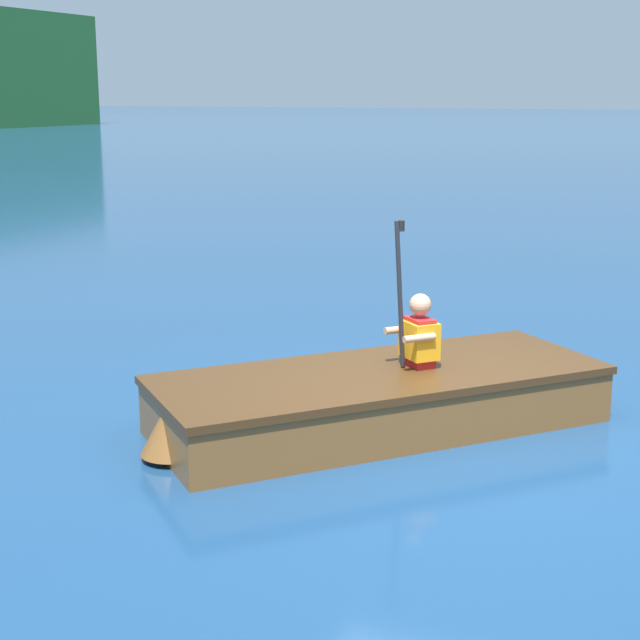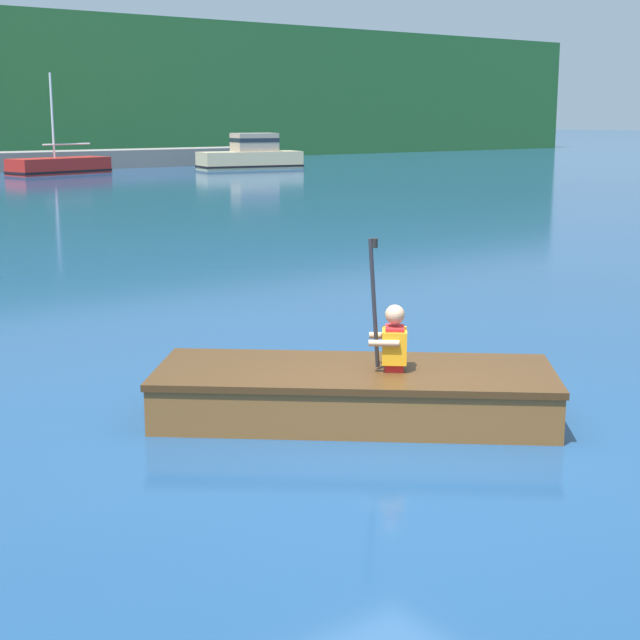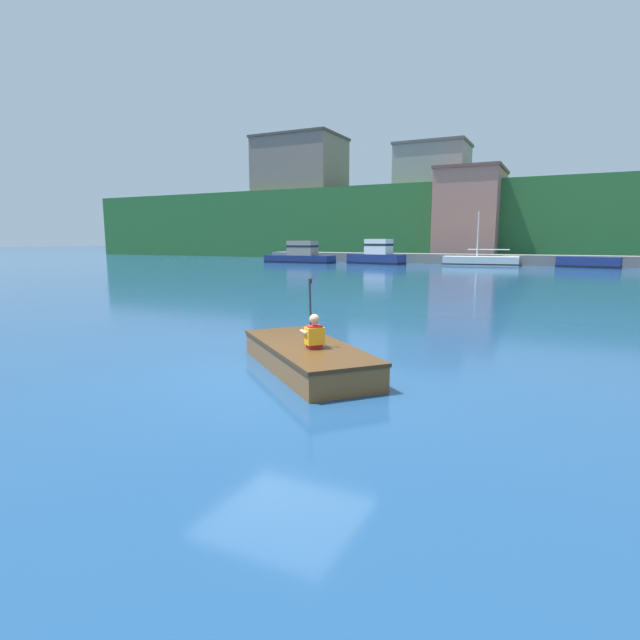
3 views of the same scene
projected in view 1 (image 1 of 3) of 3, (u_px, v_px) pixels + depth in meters
The scene contains 3 objects.
ground_plane at pixel (443, 442), 7.21m from camera, with size 300.00×300.00×0.00m, color navy.
rowboat_foreground at pixel (373, 396), 7.47m from camera, with size 3.47×3.26×0.45m.
person_paddler at pixel (418, 334), 7.52m from camera, with size 0.46×0.46×1.14m.
Camera 1 is at (-6.58, -1.99, 2.51)m, focal length 55.00 mm.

